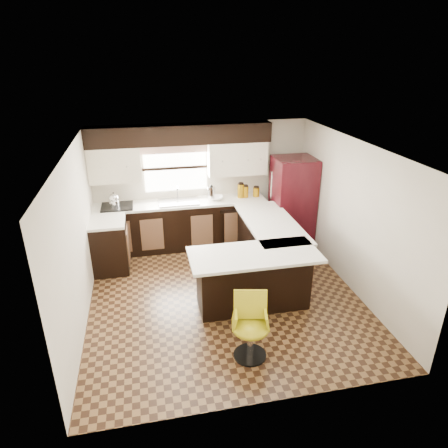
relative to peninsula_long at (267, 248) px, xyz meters
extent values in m
plane|color=#49301A|center=(-0.90, -0.62, -0.45)|extent=(4.40, 4.40, 0.00)
plane|color=silver|center=(-0.90, -0.62, 1.95)|extent=(4.40, 4.40, 0.00)
plane|color=beige|center=(-0.90, 1.58, 0.75)|extent=(4.40, 0.00, 4.40)
plane|color=beige|center=(-0.90, -2.83, 0.75)|extent=(4.40, 0.00, 4.40)
plane|color=beige|center=(-3.00, -0.62, 0.75)|extent=(0.00, 4.40, 4.40)
plane|color=beige|center=(1.20, -0.62, 0.75)|extent=(0.00, 4.40, 4.40)
cube|color=black|center=(-1.35, 1.28, 0.00)|extent=(3.30, 0.60, 0.90)
cube|color=black|center=(-2.70, 0.62, 0.00)|extent=(0.60, 0.70, 0.90)
cube|color=silver|center=(-1.35, 1.28, 0.47)|extent=(3.30, 0.60, 0.04)
cube|color=silver|center=(-2.70, 0.62, 0.47)|extent=(0.60, 0.70, 0.04)
cube|color=black|center=(-1.30, 1.40, 1.77)|extent=(3.40, 0.35, 0.36)
cube|color=beige|center=(-2.52, 1.40, 1.27)|extent=(0.94, 0.35, 0.64)
cube|color=beige|center=(-0.22, 1.40, 1.27)|extent=(1.14, 0.35, 0.64)
cube|color=white|center=(-1.40, 1.56, 1.10)|extent=(1.20, 0.02, 0.90)
cube|color=#D19B93|center=(-1.40, 1.52, 1.49)|extent=(1.30, 0.06, 0.18)
cube|color=#B2B2B7|center=(-1.40, 1.25, 0.51)|extent=(0.75, 0.45, 0.03)
cube|color=black|center=(-0.35, 0.99, -0.02)|extent=(0.58, 0.03, 0.78)
cube|color=black|center=(-2.55, 1.25, 0.51)|extent=(0.58, 0.50, 0.02)
cube|color=black|center=(0.00, 0.00, 0.00)|extent=(0.60, 1.95, 0.90)
cube|color=black|center=(-0.53, -0.97, 0.00)|extent=(1.65, 0.60, 0.90)
cube|color=silver|center=(0.05, 0.00, 0.47)|extent=(0.84, 1.95, 0.04)
cube|color=silver|center=(-0.55, -1.06, 0.47)|extent=(1.89, 0.84, 0.04)
cube|color=#36090F|center=(0.80, 0.95, 0.44)|extent=(0.76, 0.73, 1.78)
cylinder|color=silver|center=(-0.76, 1.28, 0.63)|extent=(0.15, 0.15, 0.27)
imported|color=white|center=(-0.66, 1.28, 0.53)|extent=(0.32, 0.32, 0.07)
cylinder|color=#8A6006|center=(-0.16, 1.30, 0.63)|extent=(0.13, 0.13, 0.27)
cylinder|color=#8A6006|center=(-0.07, 1.30, 0.61)|extent=(0.12, 0.12, 0.22)
cylinder|color=#8A6006|center=(0.16, 1.30, 0.59)|extent=(0.12, 0.12, 0.18)
camera|label=1|loc=(-2.02, -5.96, 3.18)|focal=32.00mm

